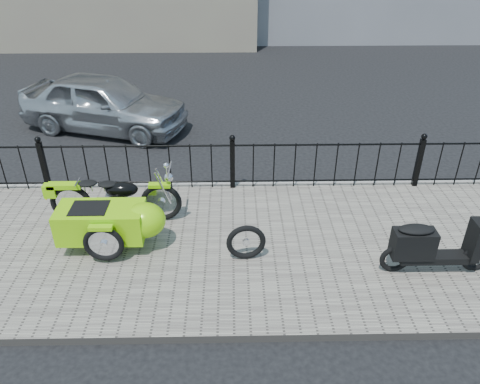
{
  "coord_description": "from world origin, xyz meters",
  "views": [
    {
      "loc": [
        -0.01,
        -6.47,
        4.6
      ],
      "look_at": [
        0.11,
        -0.1,
        0.83
      ],
      "focal_mm": 35.0,
      "sensor_mm": 36.0,
      "label": 1
    }
  ],
  "objects_px": {
    "scooter": "(431,247)",
    "sedan_car": "(104,103)",
    "motorcycle_sidecar": "(115,216)",
    "spare_tire": "(246,242)"
  },
  "relations": [
    {
      "from": "motorcycle_sidecar",
      "to": "scooter",
      "type": "bearing_deg",
      "value": -9.75
    },
    {
      "from": "motorcycle_sidecar",
      "to": "spare_tire",
      "type": "relative_size",
      "value": 3.84
    },
    {
      "from": "scooter",
      "to": "sedan_car",
      "type": "height_order",
      "value": "sedan_car"
    },
    {
      "from": "scooter",
      "to": "sedan_car",
      "type": "distance_m",
      "value": 8.18
    },
    {
      "from": "spare_tire",
      "to": "motorcycle_sidecar",
      "type": "bearing_deg",
      "value": 167.03
    },
    {
      "from": "scooter",
      "to": "spare_tire",
      "type": "distance_m",
      "value": 2.64
    },
    {
      "from": "motorcycle_sidecar",
      "to": "sedan_car",
      "type": "relative_size",
      "value": 0.56
    },
    {
      "from": "motorcycle_sidecar",
      "to": "sedan_car",
      "type": "height_order",
      "value": "sedan_car"
    },
    {
      "from": "motorcycle_sidecar",
      "to": "scooter",
      "type": "relative_size",
      "value": 1.4
    },
    {
      "from": "sedan_car",
      "to": "spare_tire",
      "type": "bearing_deg",
      "value": -130.61
    }
  ]
}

